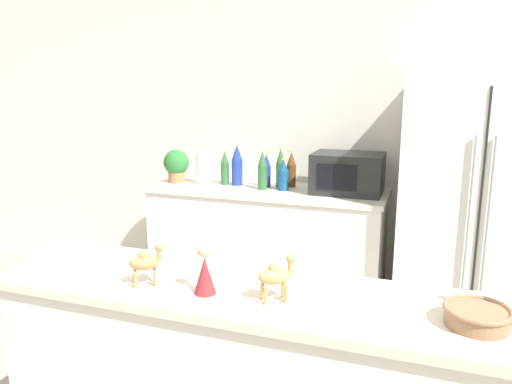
{
  "coord_description": "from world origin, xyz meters",
  "views": [
    {
      "loc": [
        0.68,
        -1.02,
        1.68
      ],
      "look_at": [
        -0.19,
        1.43,
        1.12
      ],
      "focal_mm": 35.0,
      "sensor_mm": 36.0,
      "label": 1
    }
  ],
  "objects": [
    {
      "name": "wall_back",
      "position": [
        0.0,
        2.73,
        1.27
      ],
      "size": [
        8.0,
        0.06,
        2.55
      ],
      "color": "silver",
      "rests_on": "ground_plane"
    },
    {
      "name": "back_counter",
      "position": [
        -0.44,
        2.4,
        0.47
      ],
      "size": [
        1.74,
        0.63,
        0.93
      ],
      "color": "white",
      "rests_on": "ground_plane"
    },
    {
      "name": "refrigerator",
      "position": [
        0.96,
        2.34,
        0.85
      ],
      "size": [
        0.91,
        0.71,
        1.7
      ],
      "color": "silver",
      "rests_on": "ground_plane"
    },
    {
      "name": "potted_plant",
      "position": [
        -1.17,
        2.35,
        1.07
      ],
      "size": [
        0.2,
        0.2,
        0.26
      ],
      "color": "#9E6B47",
      "rests_on": "back_counter"
    },
    {
      "name": "paper_towel_roll",
      "position": [
        -0.95,
        2.37,
        1.06
      ],
      "size": [
        0.1,
        0.1,
        0.25
      ],
      "color": "white",
      "rests_on": "back_counter"
    },
    {
      "name": "microwave",
      "position": [
        0.14,
        2.42,
        1.07
      ],
      "size": [
        0.48,
        0.37,
        0.28
      ],
      "color": "black",
      "rests_on": "back_counter"
    },
    {
      "name": "back_bottle_0",
      "position": [
        -0.69,
        2.42,
        1.08
      ],
      "size": [
        0.08,
        0.08,
        0.31
      ],
      "color": "navy",
      "rests_on": "back_counter"
    },
    {
      "name": "back_bottle_1",
      "position": [
        -0.29,
        2.5,
        1.06
      ],
      "size": [
        0.07,
        0.07,
        0.27
      ],
      "color": "brown",
      "rests_on": "back_counter"
    },
    {
      "name": "back_bottle_2",
      "position": [
        -0.46,
        2.43,
        1.05
      ],
      "size": [
        0.07,
        0.07,
        0.25
      ],
      "color": "navy",
      "rests_on": "back_counter"
    },
    {
      "name": "back_bottle_3",
      "position": [
        -0.78,
        2.4,
        1.06
      ],
      "size": [
        0.07,
        0.07,
        0.26
      ],
      "color": "#2D6033",
      "rests_on": "back_counter"
    },
    {
      "name": "back_bottle_4",
      "position": [
        -0.31,
        2.35,
        1.04
      ],
      "size": [
        0.08,
        0.08,
        0.23
      ],
      "color": "navy",
      "rests_on": "back_counter"
    },
    {
      "name": "back_bottle_5",
      "position": [
        -0.46,
        2.33,
        1.07
      ],
      "size": [
        0.07,
        0.07,
        0.29
      ],
      "color": "#2D6033",
      "rests_on": "back_counter"
    },
    {
      "name": "back_bottle_6",
      "position": [
        -0.36,
        2.44,
        1.07
      ],
      "size": [
        0.07,
        0.07,
        0.3
      ],
      "color": "#2D6033",
      "rests_on": "back_counter"
    },
    {
      "name": "fruit_bowl",
      "position": [
        0.84,
        0.45,
        1.03
      ],
      "size": [
        0.2,
        0.2,
        0.06
      ],
      "color": "#8C6647",
      "rests_on": "bar_counter"
    },
    {
      "name": "camel_figurine",
      "position": [
        -0.22,
        0.39,
        1.08
      ],
      "size": [
        0.12,
        0.1,
        0.15
      ],
      "color": "#A87F4C",
      "rests_on": "bar_counter"
    },
    {
      "name": "camel_figurine_second",
      "position": [
        0.24,
        0.41,
        1.09
      ],
      "size": [
        0.12,
        0.11,
        0.16
      ],
      "color": "tan",
      "rests_on": "bar_counter"
    },
    {
      "name": "wise_man_figurine_crimson",
      "position": [
        0.0,
        0.39,
        1.07
      ],
      "size": [
        0.07,
        0.07,
        0.17
      ],
      "color": "maroon",
      "rests_on": "bar_counter"
    }
  ]
}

